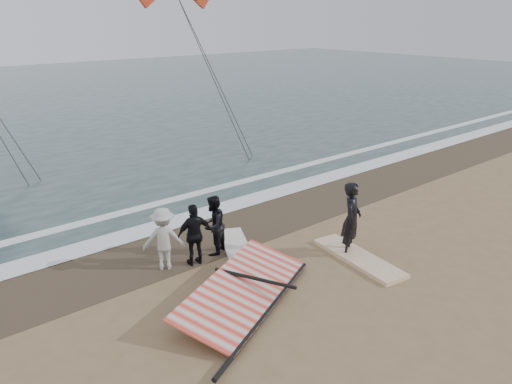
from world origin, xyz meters
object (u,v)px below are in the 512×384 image
Objects in this scene: sail_rig at (238,292)px; board_cream at (237,248)px; man_main at (352,219)px; board_white at (358,258)px.

board_cream is at bearing 52.57° from sail_rig.
man_main is 3.10m from board_cream.
board_white is 0.66× the size of sail_rig.
board_white reaches higher than board_cream.
board_white is 1.12× the size of board_cream.
man_main reaches higher than sail_rig.
board_cream is at bearing 138.59° from board_white.
man_main is at bearing 83.72° from board_white.
board_cream is (-2.04, 2.43, -0.00)m from board_white.
board_cream is 2.44m from sail_rig.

